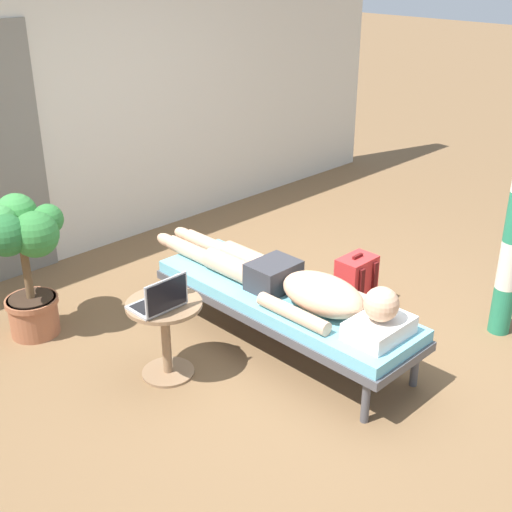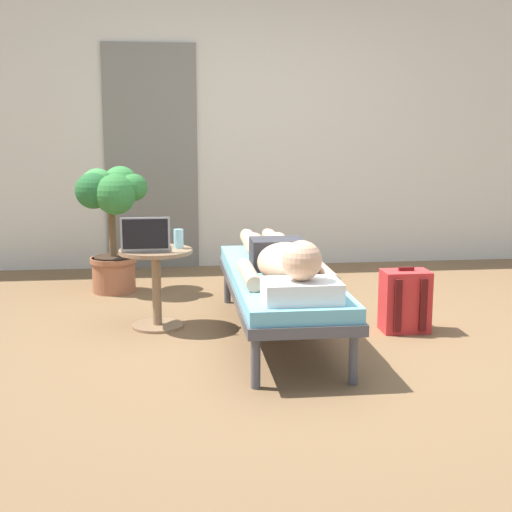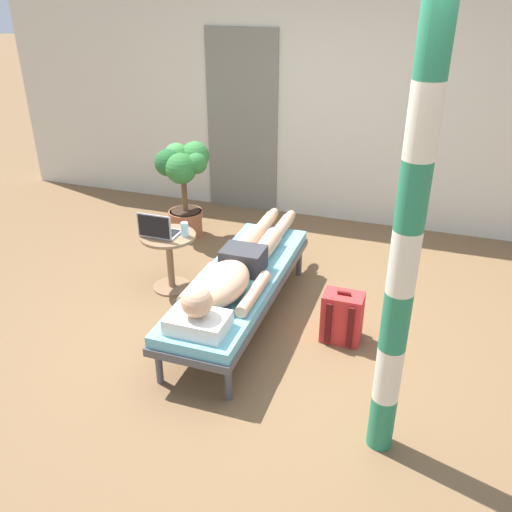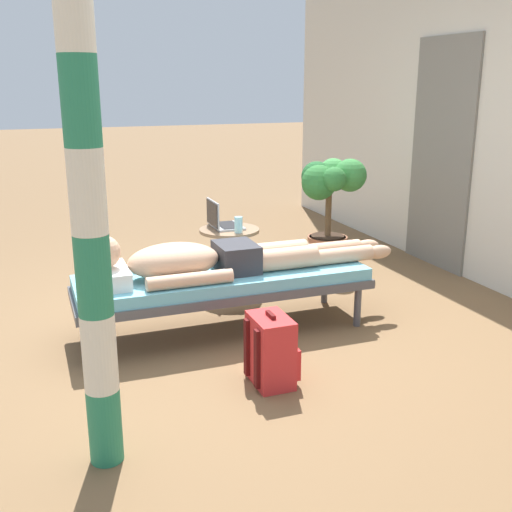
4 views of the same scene
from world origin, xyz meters
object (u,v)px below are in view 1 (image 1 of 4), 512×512
(lounge_chair, at_px, (283,302))
(potted_plant, at_px, (23,251))
(backpack, at_px, (355,282))
(side_table, at_px, (165,326))
(drink_glass, at_px, (179,284))
(laptop, at_px, (160,301))
(person_reclining, at_px, (295,284))

(lounge_chair, distance_m, potted_plant, 1.80)
(backpack, bearing_deg, side_table, 169.99)
(lounge_chair, relative_size, potted_plant, 2.01)
(drink_glass, height_order, backpack, drink_glass)
(drink_glass, relative_size, backpack, 0.30)
(side_table, distance_m, laptop, 0.24)
(person_reclining, height_order, backpack, person_reclining)
(lounge_chair, distance_m, side_table, 0.82)
(laptop, bearing_deg, person_reclining, -22.56)
(lounge_chair, bearing_deg, drink_glass, 152.46)
(person_reclining, relative_size, side_table, 4.15)
(laptop, relative_size, potted_plant, 0.31)
(side_table, distance_m, drink_glass, 0.28)
(backpack, bearing_deg, lounge_chair, -178.98)
(side_table, relative_size, potted_plant, 0.53)
(lounge_chair, bearing_deg, backpack, 1.02)
(potted_plant, bearing_deg, drink_glass, -63.92)
(laptop, distance_m, backpack, 1.72)
(person_reclining, height_order, potted_plant, potted_plant)
(drink_glass, distance_m, potted_plant, 1.17)
(drink_glass, bearing_deg, side_table, -170.07)
(potted_plant, bearing_deg, lounge_chair, -50.44)
(backpack, bearing_deg, potted_plant, 145.34)
(person_reclining, height_order, laptop, laptop)
(backpack, distance_m, potted_plant, 2.42)
(laptop, relative_size, drink_glass, 2.46)
(person_reclining, distance_m, laptop, 0.90)
(drink_glass, bearing_deg, laptop, -159.73)
(person_reclining, distance_m, side_table, 0.88)
(drink_glass, xyz_separation_m, potted_plant, (-0.51, 1.05, 0.06))
(lounge_chair, xyz_separation_m, laptop, (-0.83, 0.24, 0.24))
(side_table, distance_m, potted_plant, 1.17)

